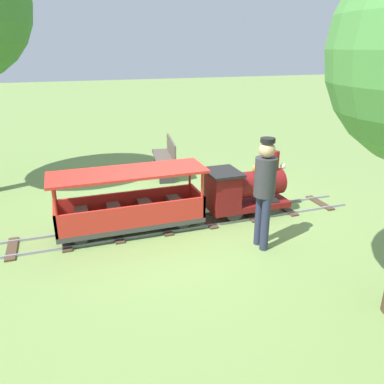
{
  "coord_description": "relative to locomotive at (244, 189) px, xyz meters",
  "views": [
    {
      "loc": [
        5.45,
        -1.87,
        2.75
      ],
      "look_at": [
        0.0,
        0.02,
        0.55
      ],
      "focal_mm": 35.75,
      "sensor_mm": 36.0,
      "label": 1
    }
  ],
  "objects": [
    {
      "name": "track",
      "position": [
        0.0,
        -1.04,
        -0.47
      ],
      "size": [
        0.7,
        6.05,
        0.04
      ],
      "color": "gray",
      "rests_on": "ground_plane"
    },
    {
      "name": "ground_plane",
      "position": [
        0.0,
        -0.95,
        -0.49
      ],
      "size": [
        60.0,
        60.0,
        0.0
      ],
      "primitive_type": "plane",
      "color": "#75934C"
    },
    {
      "name": "passenger_car",
      "position": [
        0.0,
        -1.94,
        -0.06
      ],
      "size": [
        0.76,
        2.35,
        0.97
      ],
      "color": "#3F3F3F",
      "rests_on": "ground_plane"
    },
    {
      "name": "locomotive",
      "position": [
        0.0,
        0.0,
        0.0
      ],
      "size": [
        0.66,
        1.45,
        1.06
      ],
      "color": "maroon",
      "rests_on": "ground_plane"
    },
    {
      "name": "park_bench",
      "position": [
        -2.61,
        -0.65,
        -0.07
      ],
      "size": [
        1.35,
        0.59,
        0.82
      ],
      "color": "brown",
      "rests_on": "ground_plane"
    },
    {
      "name": "conductor_person",
      "position": [
        1.09,
        -0.24,
        0.47
      ],
      "size": [
        0.3,
        0.3,
        1.62
      ],
      "color": "#282D47",
      "rests_on": "ground_plane"
    }
  ]
}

